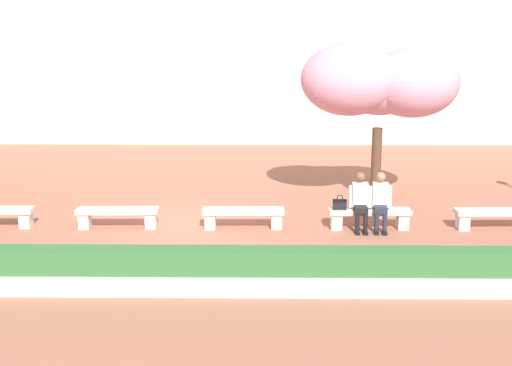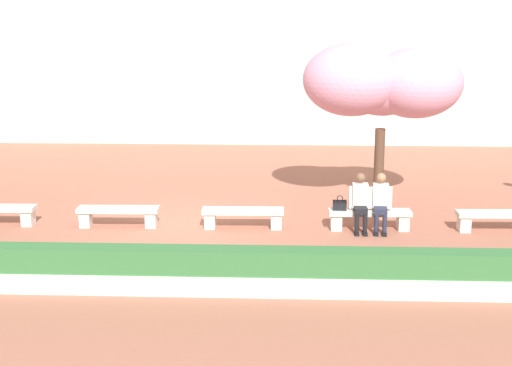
# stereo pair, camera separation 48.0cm
# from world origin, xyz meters

# --- Properties ---
(ground_plane) EXTENTS (100.00, 100.00, 0.00)m
(ground_plane) POSITION_xyz_m (0.00, 0.00, 0.00)
(ground_plane) COLOR #9E604C
(building_facade) EXTENTS (31.99, 4.00, 10.49)m
(building_facade) POSITION_xyz_m (0.00, 12.54, 5.24)
(building_facade) COLOR beige
(building_facade) RESTS_ON ground
(stone_bench_center) EXTENTS (1.84, 0.46, 0.45)m
(stone_bench_center) POSITION_xyz_m (-1.42, 0.00, 0.30)
(stone_bench_center) COLOR beige
(stone_bench_center) RESTS_ON ground
(stone_bench_near_east) EXTENTS (1.84, 0.46, 0.45)m
(stone_bench_near_east) POSITION_xyz_m (1.42, 0.00, 0.30)
(stone_bench_near_east) COLOR beige
(stone_bench_near_east) RESTS_ON ground
(stone_bench_east_end) EXTENTS (1.84, 0.46, 0.45)m
(stone_bench_east_end) POSITION_xyz_m (4.25, 0.00, 0.30)
(stone_bench_east_end) COLOR beige
(stone_bench_east_end) RESTS_ON ground
(stone_bench_far_east) EXTENTS (1.84, 0.46, 0.45)m
(stone_bench_far_east) POSITION_xyz_m (7.08, 0.00, 0.30)
(stone_bench_far_east) COLOR beige
(stone_bench_far_east) RESTS_ON ground
(person_seated_left) EXTENTS (0.51, 0.68, 1.29)m
(person_seated_left) POSITION_xyz_m (4.02, -0.05, 0.70)
(person_seated_left) COLOR black
(person_seated_left) RESTS_ON ground
(person_seated_right) EXTENTS (0.51, 0.70, 1.29)m
(person_seated_right) POSITION_xyz_m (4.47, -0.05, 0.70)
(person_seated_right) COLOR black
(person_seated_right) RESTS_ON ground
(handbag) EXTENTS (0.30, 0.15, 0.34)m
(handbag) POSITION_xyz_m (3.57, -0.02, 0.58)
(handbag) COLOR black
(handbag) RESTS_ON stone_bench_east_end
(cherry_tree_main) EXTENTS (3.84, 2.17, 4.05)m
(cherry_tree_main) POSITION_xyz_m (4.66, 1.91, 3.10)
(cherry_tree_main) COLOR #513828
(cherry_tree_main) RESTS_ON ground
(planter_hedge_foreground) EXTENTS (20.29, 0.50, 0.80)m
(planter_hedge_foreground) POSITION_xyz_m (0.00, -3.83, 0.39)
(planter_hedge_foreground) COLOR beige
(planter_hedge_foreground) RESTS_ON ground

